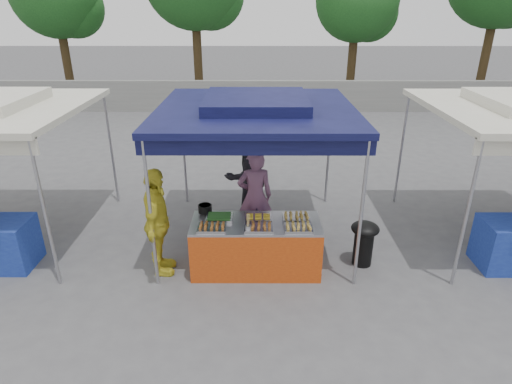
{
  "coord_description": "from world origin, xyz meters",
  "views": [
    {
      "loc": [
        0.01,
        -5.93,
        3.93
      ],
      "look_at": [
        0.0,
        0.6,
        1.05
      ],
      "focal_mm": 30.0,
      "sensor_mm": 36.0,
      "label": 1
    }
  ],
  "objects_px": {
    "vendor_woman": "(255,197)",
    "wok_burner": "(364,240)",
    "helper_man": "(246,176)",
    "vendor_table": "(256,246)",
    "cooking_pot": "(205,209)",
    "customer_person": "(157,223)"
  },
  "relations": [
    {
      "from": "wok_burner",
      "to": "helper_man",
      "type": "xyz_separation_m",
      "value": [
        -1.93,
        1.58,
        0.48
      ]
    },
    {
      "from": "helper_man",
      "to": "cooking_pot",
      "type": "bearing_deg",
      "value": 32.51
    },
    {
      "from": "vendor_table",
      "to": "wok_burner",
      "type": "distance_m",
      "value": 1.75
    },
    {
      "from": "wok_burner",
      "to": "vendor_woman",
      "type": "height_order",
      "value": "vendor_woman"
    },
    {
      "from": "vendor_woman",
      "to": "customer_person",
      "type": "relative_size",
      "value": 0.96
    },
    {
      "from": "cooking_pot",
      "to": "vendor_woman",
      "type": "distance_m",
      "value": 1.01
    },
    {
      "from": "cooking_pot",
      "to": "customer_person",
      "type": "xyz_separation_m",
      "value": [
        -0.68,
        -0.42,
        -0.04
      ]
    },
    {
      "from": "wok_burner",
      "to": "customer_person",
      "type": "bearing_deg",
      "value": -157.99
    },
    {
      "from": "wok_burner",
      "to": "helper_man",
      "type": "distance_m",
      "value": 2.54
    },
    {
      "from": "cooking_pot",
      "to": "vendor_woman",
      "type": "height_order",
      "value": "vendor_woman"
    },
    {
      "from": "vendor_table",
      "to": "cooking_pot",
      "type": "relative_size",
      "value": 9.21
    },
    {
      "from": "vendor_table",
      "to": "helper_man",
      "type": "distance_m",
      "value": 1.82
    },
    {
      "from": "vendor_woman",
      "to": "cooking_pot",
      "type": "bearing_deg",
      "value": 29.97
    },
    {
      "from": "customer_person",
      "to": "vendor_woman",
      "type": "bearing_deg",
      "value": -58.7
    },
    {
      "from": "vendor_woman",
      "to": "helper_man",
      "type": "distance_m",
      "value": 0.8
    },
    {
      "from": "vendor_woman",
      "to": "helper_man",
      "type": "height_order",
      "value": "helper_man"
    },
    {
      "from": "vendor_woman",
      "to": "wok_burner",
      "type": "bearing_deg",
      "value": 147.88
    },
    {
      "from": "vendor_woman",
      "to": "helper_man",
      "type": "bearing_deg",
      "value": -85.5
    },
    {
      "from": "helper_man",
      "to": "vendor_table",
      "type": "bearing_deg",
      "value": 63.15
    },
    {
      "from": "wok_burner",
      "to": "vendor_woman",
      "type": "distance_m",
      "value": 1.98
    },
    {
      "from": "vendor_table",
      "to": "cooking_pot",
      "type": "bearing_deg",
      "value": 157.02
    },
    {
      "from": "vendor_table",
      "to": "wok_burner",
      "type": "relative_size",
      "value": 2.64
    }
  ]
}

